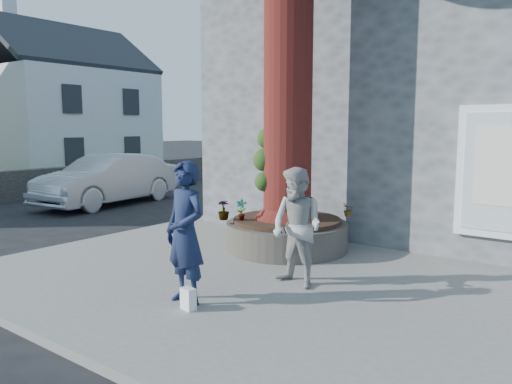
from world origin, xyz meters
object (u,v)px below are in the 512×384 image
Objects in this scene: man at (185,233)px; car_silver at (108,179)px; planter at (287,234)px; woman at (297,227)px.

man reaches higher than car_silver.
planter is at bearing -20.76° from car_silver.
man is 0.39× the size of car_silver.
car_silver is (-9.34, 3.63, -0.19)m from woman.
planter is 1.32× the size of woman.
woman is 0.36× the size of car_silver.
planter is 1.22× the size of man.
woman is 10.03m from car_silver.
woman is at bearing -28.84° from car_silver.
man is 1.68m from woman.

